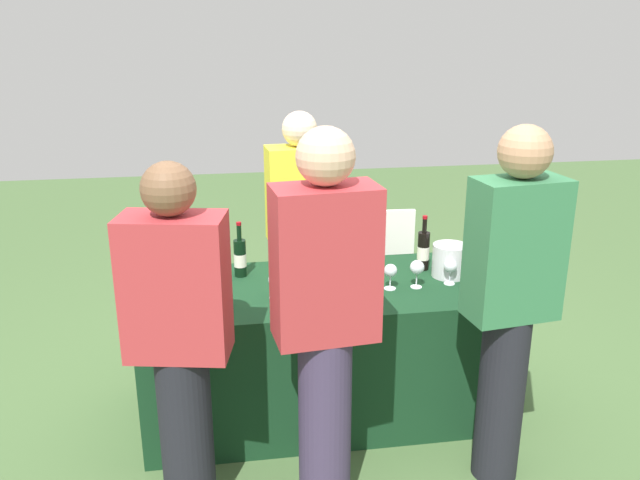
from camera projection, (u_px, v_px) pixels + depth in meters
ground_plane at (320, 408)px, 3.66m from camera, size 12.00×12.00×0.00m
tasting_table at (320, 349)px, 3.54m from camera, size 1.82×0.81×0.74m
wine_bottle_0 at (192, 266)px, 3.37m from camera, size 0.07×0.07×0.32m
wine_bottle_1 at (240, 257)px, 3.52m from camera, size 0.07×0.07×0.30m
wine_bottle_2 at (301, 259)px, 3.48m from camera, size 0.07×0.07×0.31m
wine_bottle_3 at (336, 253)px, 3.58m from camera, size 0.07×0.07×0.30m
wine_bottle_4 at (423, 250)px, 3.62m from camera, size 0.07×0.07×0.31m
wine_glass_0 at (222, 289)px, 3.13m from camera, size 0.07×0.07×0.14m
wine_glass_1 at (275, 281)px, 3.24m from camera, size 0.07×0.07×0.13m
wine_glass_2 at (345, 275)px, 3.31m from camera, size 0.07×0.07×0.14m
wine_glass_3 at (391, 271)px, 3.35m from camera, size 0.07×0.07×0.13m
wine_glass_4 at (417, 268)px, 3.37m from camera, size 0.07×0.07×0.15m
wine_glass_5 at (450, 267)px, 3.42m from camera, size 0.07×0.07×0.14m
ice_bucket at (450, 260)px, 3.53m from camera, size 0.19×0.19×0.18m
server_pouring at (300, 229)px, 4.03m from camera, size 0.41×0.25×1.55m
guest_0 at (180, 339)px, 2.64m from camera, size 0.44×0.30×1.56m
guest_1 at (325, 318)px, 2.65m from camera, size 0.43×0.26×1.68m
guest_2 at (511, 298)px, 2.86m from camera, size 0.41×0.26×1.65m
menu_board at (374, 273)px, 4.42m from camera, size 0.53×0.06×0.87m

